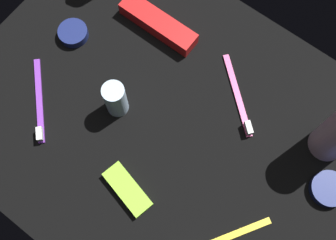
{
  "coord_description": "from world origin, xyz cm",
  "views": [
    {
      "loc": [
        -14.83,
        19.69,
        79.35
      ],
      "look_at": [
        0.0,
        0.0,
        3.0
      ],
      "focal_mm": 45.21,
      "sensor_mm": 36.0,
      "label": 1
    }
  ],
  "objects_px": {
    "deodorant_stick": "(116,99)",
    "cream_tin_left": "(328,189)",
    "toothbrush_pink": "(239,99)",
    "toothbrush_purple": "(39,105)",
    "toothbrush_yellow": "(219,240)",
    "cream_tin_right": "(73,33)",
    "snack_bar_lime": "(127,189)",
    "toothpaste_box_red": "(158,24)"
  },
  "relations": [
    {
      "from": "toothbrush_pink",
      "to": "toothpaste_box_red",
      "type": "distance_m",
      "value": 0.23
    },
    {
      "from": "toothpaste_box_red",
      "to": "snack_bar_lime",
      "type": "height_order",
      "value": "toothpaste_box_red"
    },
    {
      "from": "toothbrush_pink",
      "to": "toothpaste_box_red",
      "type": "xyz_separation_m",
      "value": [
        0.23,
        -0.03,
        0.01
      ]
    },
    {
      "from": "toothbrush_purple",
      "to": "cream_tin_left",
      "type": "bearing_deg",
      "value": -159.83
    },
    {
      "from": "deodorant_stick",
      "to": "snack_bar_lime",
      "type": "height_order",
      "value": "deodorant_stick"
    },
    {
      "from": "toothbrush_pink",
      "to": "toothbrush_yellow",
      "type": "distance_m",
      "value": 0.28
    },
    {
      "from": "toothbrush_purple",
      "to": "cream_tin_right",
      "type": "height_order",
      "value": "toothbrush_purple"
    },
    {
      "from": "deodorant_stick",
      "to": "toothbrush_pink",
      "type": "bearing_deg",
      "value": -139.59
    },
    {
      "from": "deodorant_stick",
      "to": "toothbrush_pink",
      "type": "height_order",
      "value": "deodorant_stick"
    },
    {
      "from": "deodorant_stick",
      "to": "snack_bar_lime",
      "type": "relative_size",
      "value": 0.85
    },
    {
      "from": "deodorant_stick",
      "to": "toothbrush_pink",
      "type": "distance_m",
      "value": 0.24
    },
    {
      "from": "toothbrush_pink",
      "to": "toothbrush_purple",
      "type": "distance_m",
      "value": 0.4
    },
    {
      "from": "toothpaste_box_red",
      "to": "cream_tin_left",
      "type": "bearing_deg",
      "value": 169.65
    },
    {
      "from": "toothpaste_box_red",
      "to": "toothbrush_purple",
      "type": "bearing_deg",
      "value": 73.64
    },
    {
      "from": "toothbrush_yellow",
      "to": "toothbrush_purple",
      "type": "bearing_deg",
      "value": 0.28
    },
    {
      "from": "cream_tin_left",
      "to": "cream_tin_right",
      "type": "xyz_separation_m",
      "value": [
        0.59,
        0.04,
        0.0
      ]
    },
    {
      "from": "toothbrush_purple",
      "to": "cream_tin_right",
      "type": "xyz_separation_m",
      "value": [
        0.05,
        -0.16,
        0.0
      ]
    },
    {
      "from": "cream_tin_left",
      "to": "cream_tin_right",
      "type": "relative_size",
      "value": 1.11
    },
    {
      "from": "toothbrush_pink",
      "to": "snack_bar_lime",
      "type": "distance_m",
      "value": 0.28
    },
    {
      "from": "deodorant_stick",
      "to": "toothpaste_box_red",
      "type": "relative_size",
      "value": 0.5
    },
    {
      "from": "deodorant_stick",
      "to": "snack_bar_lime",
      "type": "distance_m",
      "value": 0.17
    },
    {
      "from": "toothbrush_purple",
      "to": "cream_tin_right",
      "type": "relative_size",
      "value": 2.22
    },
    {
      "from": "toothbrush_yellow",
      "to": "cream_tin_left",
      "type": "relative_size",
      "value": 2.33
    },
    {
      "from": "toothbrush_purple",
      "to": "toothpaste_box_red",
      "type": "distance_m",
      "value": 0.29
    },
    {
      "from": "toothpaste_box_red",
      "to": "deodorant_stick",
      "type": "bearing_deg",
      "value": 103.04
    },
    {
      "from": "cream_tin_left",
      "to": "snack_bar_lime",
      "type": "bearing_deg",
      "value": 37.11
    },
    {
      "from": "deodorant_stick",
      "to": "cream_tin_left",
      "type": "distance_m",
      "value": 0.43
    },
    {
      "from": "deodorant_stick",
      "to": "cream_tin_left",
      "type": "height_order",
      "value": "deodorant_stick"
    },
    {
      "from": "toothbrush_pink",
      "to": "toothbrush_purple",
      "type": "relative_size",
      "value": 1.06
    },
    {
      "from": "toothbrush_pink",
      "to": "cream_tin_right",
      "type": "xyz_separation_m",
      "value": [
        0.36,
        0.09,
        0.0
      ]
    },
    {
      "from": "toothbrush_yellow",
      "to": "toothbrush_pink",
      "type": "bearing_deg",
      "value": -63.38
    },
    {
      "from": "toothbrush_yellow",
      "to": "cream_tin_left",
      "type": "xyz_separation_m",
      "value": [
        -0.11,
        -0.2,
        0.0
      ]
    },
    {
      "from": "deodorant_stick",
      "to": "toothbrush_yellow",
      "type": "bearing_deg",
      "value": 163.74
    },
    {
      "from": "toothbrush_purple",
      "to": "toothbrush_pink",
      "type": "bearing_deg",
      "value": -141.35
    },
    {
      "from": "toothbrush_purple",
      "to": "snack_bar_lime",
      "type": "height_order",
      "value": "toothbrush_purple"
    },
    {
      "from": "cream_tin_left",
      "to": "cream_tin_right",
      "type": "bearing_deg",
      "value": 3.76
    },
    {
      "from": "deodorant_stick",
      "to": "toothbrush_purple",
      "type": "height_order",
      "value": "deodorant_stick"
    },
    {
      "from": "deodorant_stick",
      "to": "cream_tin_left",
      "type": "bearing_deg",
      "value": -165.5
    },
    {
      "from": "cream_tin_right",
      "to": "toothbrush_yellow",
      "type": "bearing_deg",
      "value": 161.83
    },
    {
      "from": "toothbrush_yellow",
      "to": "toothbrush_purple",
      "type": "height_order",
      "value": "same"
    },
    {
      "from": "toothbrush_yellow",
      "to": "toothpaste_box_red",
      "type": "xyz_separation_m",
      "value": [
        0.35,
        -0.28,
        0.01
      ]
    },
    {
      "from": "snack_bar_lime",
      "to": "toothbrush_pink",
      "type": "bearing_deg",
      "value": -90.05
    }
  ]
}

